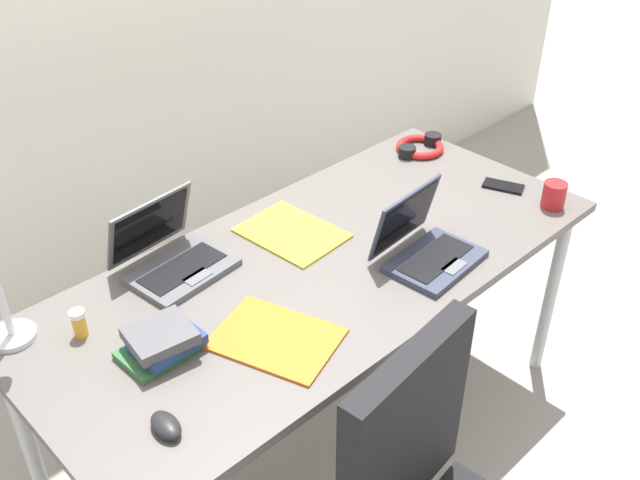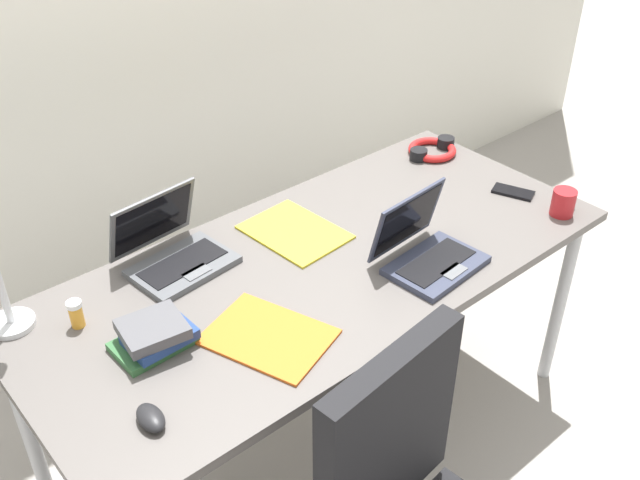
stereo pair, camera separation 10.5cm
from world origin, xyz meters
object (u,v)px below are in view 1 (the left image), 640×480
Objects in this scene: paper_folder_by_keyboard at (276,338)px; coffee_mug at (554,195)px; desk_lamp at (0,283)px; computer_mouse at (166,425)px; pill_bottle at (79,323)px; cell_phone at (503,186)px; laptop_back_right at (426,247)px; paper_folder_far_corner at (292,233)px; laptop_center at (172,257)px; headphones at (420,146)px; book_stack at (163,342)px.

paper_folder_by_keyboard is 2.74× the size of coffee_mug.
desk_lamp is 0.54m from computer_mouse.
cell_phone is at bearing -12.66° from pill_bottle.
coffee_mug is at bearing -10.69° from laptop_back_right.
paper_folder_far_corner is 0.87m from coffee_mug.
paper_folder_by_keyboard is (0.01, -0.44, -0.04)m from laptop_center.
laptop_back_right is 0.99m from pill_bottle.
computer_mouse is (-0.93, -0.02, -0.03)m from laptop_back_right.
coffee_mug is (0.00, -0.56, 0.03)m from headphones.
laptop_center is 3.97× the size of pill_bottle.
desk_lamp is at bearing 179.59° from laptop_center.
desk_lamp is 1.29× the size of paper_folder_by_keyboard.
laptop_center is 0.36m from book_stack.
laptop_center is 1.01× the size of paper_folder_far_corner.
paper_folder_by_keyboard is at bearing 12.87° from computer_mouse.
desk_lamp is 0.22m from pill_bottle.
paper_folder_far_corner is at bearing 136.00° from cell_phone.
computer_mouse reaches higher than cell_phone.
laptop_center reaches higher than cell_phone.
coffee_mug is at bearing -33.06° from paper_folder_far_corner.
desk_lamp reaches higher than laptop_back_right.
laptop_back_right is at bearing 167.05° from cell_phone.
paper_folder_far_corner is (-0.72, 0.29, -0.00)m from cell_phone.
laptop_center is at bearing 51.57° from book_stack.
paper_folder_by_keyboard is (-1.08, -0.42, -0.01)m from headphones.
laptop_center is 2.31× the size of cell_phone.
paper_folder_by_keyboard is (0.24, -0.15, -0.03)m from book_stack.
computer_mouse is at bearing -178.97° from laptop_back_right.
pill_bottle reaches higher than paper_folder_far_corner.
paper_folder_by_keyboard is at bearing -42.29° from desk_lamp.
cell_phone is 0.78m from paper_folder_far_corner.
computer_mouse is 0.48× the size of book_stack.
headphones is at bearing 2.32° from pill_bottle.
cell_phone is (1.09, -0.40, -0.04)m from laptop_center.
computer_mouse is 0.83m from paper_folder_far_corner.
laptop_back_right reaches higher than paper_folder_far_corner.
computer_mouse is at bearing -161.86° from headphones.
computer_mouse reaches higher than paper_folder_by_keyboard.
computer_mouse is 1.45m from cell_phone.
coffee_mug reaches higher than paper_folder_far_corner.
book_stack is at bearing 153.20° from cell_phone.
laptop_center reaches higher than coffee_mug.
headphones is 2.71× the size of pill_bottle.
laptop_center is 0.44m from paper_folder_by_keyboard.
laptop_back_right is 0.74m from laptop_center.
laptop_back_right is 0.71m from headphones.
laptop_back_right is at bearing -24.04° from pill_bottle.
cell_phone is at bearing -91.31° from headphones.
headphones is 1.35m from book_stack.
computer_mouse is 1.53m from headphones.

